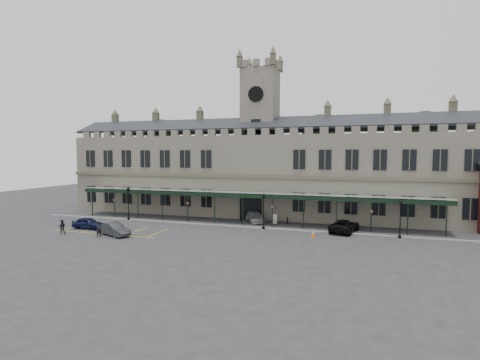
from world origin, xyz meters
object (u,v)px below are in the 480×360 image
(lamp_post_right, at_px, (400,215))
(car_left_a, at_px, (88,223))
(traffic_cone, at_px, (313,234))
(sign_board, at_px, (275,219))
(lamp_post_left, at_px, (128,200))
(person_b, at_px, (62,227))
(car_taxi, at_px, (255,217))
(car_left_b, at_px, (115,229))
(car_van, at_px, (344,226))
(clock_tower, at_px, (260,129))
(lamp_post_mid, at_px, (264,208))
(station_building, at_px, (260,173))
(person_a, at_px, (99,229))

(lamp_post_right, distance_m, car_left_a, 37.15)
(traffic_cone, relative_size, sign_board, 0.60)
(lamp_post_right, bearing_deg, lamp_post_left, 179.22)
(lamp_post_left, height_order, person_b, lamp_post_left)
(person_b, bearing_deg, car_taxi, 177.99)
(sign_board, xyz_separation_m, person_b, (-22.12, -14.18, 0.24))
(car_left_b, distance_m, person_b, 6.46)
(car_van, bearing_deg, clock_tower, -23.14)
(lamp_post_right, bearing_deg, traffic_cone, -163.17)
(lamp_post_mid, relative_size, traffic_cone, 5.98)
(lamp_post_right, relative_size, sign_board, 3.50)
(clock_tower, height_order, car_left_a, clock_tower)
(lamp_post_mid, xyz_separation_m, lamp_post_right, (15.68, -0.31, -0.08))
(lamp_post_mid, relative_size, sign_board, 3.60)
(lamp_post_left, xyz_separation_m, car_left_a, (-1.18, -6.84, -2.10))
(station_building, bearing_deg, lamp_post_left, -147.43)
(car_taxi, distance_m, person_b, 24.14)
(lamp_post_right, relative_size, car_left_b, 0.97)
(station_building, bearing_deg, person_a, -122.50)
(lamp_post_right, height_order, traffic_cone, lamp_post_right)
(sign_board, height_order, car_left_b, car_left_b)
(station_building, relative_size, clock_tower, 2.42)
(lamp_post_right, distance_m, car_taxi, 18.67)
(lamp_post_mid, relative_size, lamp_post_right, 1.03)
(clock_tower, height_order, car_left_b, clock_tower)
(clock_tower, distance_m, car_taxi, 14.00)
(car_left_a, height_order, car_van, car_van)
(sign_board, distance_m, car_taxi, 2.84)
(clock_tower, bearing_deg, person_a, -122.39)
(person_b, bearing_deg, lamp_post_right, 155.92)
(lamp_post_left, xyz_separation_m, car_taxi, (17.37, 4.13, -2.11))
(traffic_cone, distance_m, person_b, 29.02)
(station_building, height_order, person_b, station_building)
(person_b, bearing_deg, station_building, -170.23)
(lamp_post_left, bearing_deg, clock_tower, 32.78)
(sign_board, bearing_deg, lamp_post_mid, -78.82)
(car_left_a, bearing_deg, car_taxi, -58.06)
(clock_tower, distance_m, traffic_cone, 21.20)
(station_building, bearing_deg, sign_board, -60.10)
(sign_board, bearing_deg, person_a, -122.04)
(clock_tower, bearing_deg, car_van, -36.34)
(lamp_post_mid, bearing_deg, station_building, 107.32)
(car_left_b, relative_size, person_b, 2.63)
(car_taxi, height_order, person_a, person_a)
(lamp_post_left, xyz_separation_m, lamp_post_right, (35.37, -0.48, -0.22))
(car_left_b, bearing_deg, sign_board, -28.25)
(traffic_cone, bearing_deg, clock_tower, 125.48)
(lamp_post_left, xyz_separation_m, car_left_b, (4.42, -9.16, -2.07))
(traffic_cone, bearing_deg, car_left_a, -172.55)
(station_building, distance_m, sign_board, 9.65)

